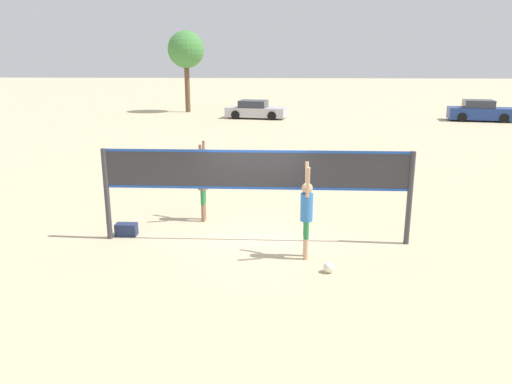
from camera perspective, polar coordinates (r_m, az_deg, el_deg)
The scene contains 9 objects.
ground_plane at distance 12.62m, azimuth -0.00°, elevation -5.60°, with size 200.00×200.00×0.00m, color #C6B28C.
volleyball_net at distance 12.14m, azimuth -0.00°, elevation 1.56°, with size 7.59×0.13×2.32m.
player_spiker at distance 11.27m, azimuth 5.80°, elevation -1.97°, with size 0.28×0.71×2.21m.
player_blocker at distance 13.91m, azimuth -6.10°, elevation 1.39°, with size 0.28×0.72×2.23m.
volleyball at distance 10.92m, azimuth 8.34°, elevation -8.51°, with size 0.24×0.24×0.24m.
gear_bag at distance 13.37m, azimuth -14.59°, elevation -4.17°, with size 0.54×0.29×0.32m.
parked_car_near at distance 39.85m, azimuth 24.26°, elevation 8.38°, with size 4.72×2.59×1.50m.
parked_car_mid at distance 38.01m, azimuth -0.05°, elevation 9.33°, with size 4.68×2.58×1.34m.
tree_left_cluster at distance 42.70m, azimuth -8.00°, elevation 15.73°, with size 2.98×2.98×6.56m.
Camera 1 is at (0.59, -11.78, 4.48)m, focal length 35.00 mm.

